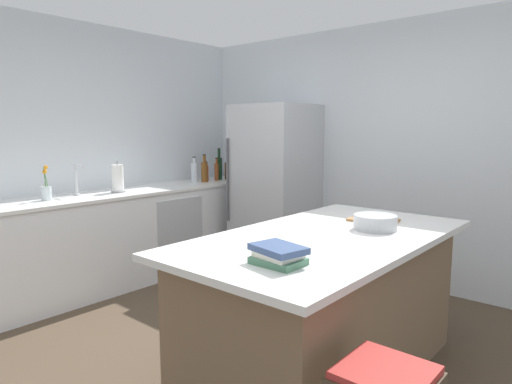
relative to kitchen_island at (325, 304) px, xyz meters
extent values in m
plane|color=#4C3D2D|center=(-0.42, -0.27, -0.46)|extent=(7.20, 7.20, 0.00)
cube|color=silver|center=(-0.42, 1.98, 0.84)|extent=(6.00, 0.10, 2.60)
cube|color=silver|center=(-2.87, -0.27, 0.84)|extent=(0.10, 6.00, 2.60)
cube|color=white|center=(-2.50, 0.26, -0.01)|extent=(0.63, 3.15, 0.91)
cube|color=white|center=(-2.50, 0.26, 0.46)|extent=(0.66, 3.18, 0.03)
cube|color=#B2B5BA|center=(-2.18, 0.65, -0.01)|extent=(0.01, 0.60, 0.76)
cube|color=#7A6047|center=(0.00, 0.00, -0.03)|extent=(0.94, 1.87, 0.87)
cube|color=white|center=(0.00, 0.00, 0.43)|extent=(1.10, 2.07, 0.04)
cube|color=#B7BABF|center=(-1.64, 1.57, 0.45)|extent=(0.79, 0.74, 1.82)
cylinder|color=#4C4C51|center=(-2.00, 1.18, 0.54)|extent=(0.02, 0.02, 0.91)
cube|color=#473828|center=(0.75, -0.76, 0.12)|extent=(0.36, 0.36, 0.04)
cube|color=#B2332D|center=(0.75, -0.76, 0.15)|extent=(0.34, 0.34, 0.03)
cylinder|color=silver|center=(-2.56, -0.27, 0.49)|extent=(0.05, 0.05, 0.02)
cylinder|color=silver|center=(-2.56, -0.27, 0.64)|extent=(0.02, 0.02, 0.28)
cylinder|color=silver|center=(-2.50, -0.27, 0.76)|extent=(0.14, 0.02, 0.02)
cylinder|color=silver|center=(-2.50, -0.58, 0.54)|extent=(0.09, 0.09, 0.12)
cylinder|color=#4C7F3D|center=(-2.51, -0.58, 0.63)|extent=(0.01, 0.03, 0.21)
sphere|color=orange|center=(-2.51, -0.58, 0.73)|extent=(0.04, 0.04, 0.04)
cylinder|color=#4C7F3D|center=(-2.50, -0.59, 0.63)|extent=(0.01, 0.01, 0.20)
sphere|color=orange|center=(-2.50, -0.59, 0.73)|extent=(0.04, 0.04, 0.04)
cylinder|color=#4C7F3D|center=(-2.49, -0.58, 0.65)|extent=(0.01, 0.04, 0.24)
sphere|color=orange|center=(-2.49, -0.58, 0.77)|extent=(0.04, 0.04, 0.04)
cylinder|color=gray|center=(-2.47, 0.11, 0.48)|extent=(0.14, 0.14, 0.01)
cylinder|color=white|center=(-2.47, 0.11, 0.62)|extent=(0.11, 0.11, 0.26)
cylinder|color=gray|center=(-2.47, 0.11, 0.77)|extent=(0.02, 0.02, 0.04)
cylinder|color=olive|center=(-2.42, 1.74, 0.58)|extent=(0.06, 0.06, 0.20)
cylinder|color=olive|center=(-2.42, 1.74, 0.72)|extent=(0.02, 0.02, 0.08)
cylinder|color=black|center=(-2.42, 1.74, 0.76)|extent=(0.02, 0.02, 0.01)
cylinder|color=#5B3319|center=(-2.46, 1.65, 0.58)|extent=(0.07, 0.07, 0.21)
cylinder|color=#5B3319|center=(-2.46, 1.65, 0.73)|extent=(0.03, 0.03, 0.08)
cylinder|color=black|center=(-2.46, 1.65, 0.77)|extent=(0.03, 0.03, 0.01)
cylinder|color=#19381E|center=(-2.51, 1.55, 0.61)|extent=(0.07, 0.07, 0.27)
cylinder|color=#19381E|center=(-2.51, 1.55, 0.80)|extent=(0.03, 0.03, 0.10)
cylinder|color=black|center=(-2.51, 1.55, 0.86)|extent=(0.04, 0.04, 0.01)
cylinder|color=#994C23|center=(-2.46, 1.46, 0.58)|extent=(0.05, 0.05, 0.21)
cylinder|color=#994C23|center=(-2.46, 1.46, 0.71)|extent=(0.03, 0.03, 0.06)
cylinder|color=black|center=(-2.46, 1.46, 0.75)|extent=(0.03, 0.03, 0.01)
cylinder|color=red|center=(-2.54, 1.36, 0.57)|extent=(0.05, 0.05, 0.18)
cylinder|color=red|center=(-2.54, 1.36, 0.68)|extent=(0.02, 0.02, 0.05)
cylinder|color=black|center=(-2.54, 1.36, 0.71)|extent=(0.02, 0.02, 0.01)
cylinder|color=brown|center=(-2.46, 1.26, 0.59)|extent=(0.08, 0.08, 0.23)
cylinder|color=brown|center=(-2.46, 1.26, 0.75)|extent=(0.03, 0.03, 0.08)
cylinder|color=black|center=(-2.46, 1.26, 0.80)|extent=(0.04, 0.04, 0.01)
cylinder|color=silver|center=(-2.54, 1.17, 0.59)|extent=(0.08, 0.08, 0.23)
cylinder|color=silver|center=(-2.54, 1.17, 0.73)|extent=(0.04, 0.04, 0.06)
cylinder|color=black|center=(-2.54, 1.17, 0.77)|extent=(0.04, 0.04, 0.01)
cube|color=#4C7F60|center=(0.15, -0.68, 0.47)|extent=(0.24, 0.18, 0.03)
cube|color=silver|center=(0.15, -0.68, 0.50)|extent=(0.22, 0.19, 0.03)
cube|color=#334770|center=(0.15, -0.68, 0.53)|extent=(0.29, 0.23, 0.03)
cylinder|color=#B2B5BA|center=(0.16, 0.33, 0.50)|extent=(0.28, 0.28, 0.10)
cube|color=#9E7042|center=(0.03, 0.57, 0.46)|extent=(0.32, 0.24, 0.02)
camera|label=1|loc=(1.44, -2.35, 1.10)|focal=31.59mm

